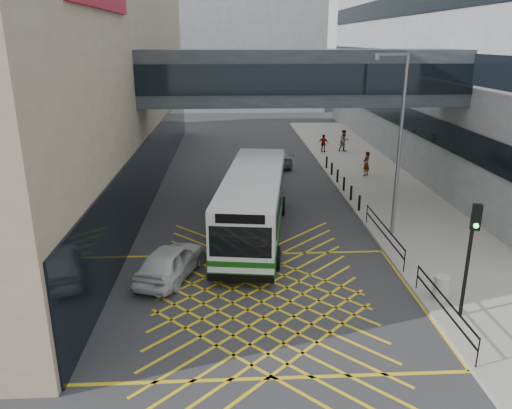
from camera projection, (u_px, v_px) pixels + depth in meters
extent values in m
plane|color=#333335|center=(262.00, 302.00, 18.95)|extent=(120.00, 120.00, 0.00)
cube|color=black|center=(157.00, 158.00, 33.20)|extent=(0.10, 41.50, 4.00)
cube|color=black|center=(388.00, 110.00, 41.05)|extent=(0.10, 43.50, 1.60)
cube|color=black|center=(392.00, 60.00, 39.80)|extent=(0.10, 43.50, 1.60)
cube|color=black|center=(397.00, 6.00, 38.55)|extent=(0.10, 43.50, 1.60)
cube|color=gray|center=(222.00, 44.00, 72.93)|extent=(28.00, 16.00, 18.00)
cube|color=#31363B|center=(302.00, 77.00, 28.13)|extent=(20.00, 4.00, 3.00)
cube|color=black|center=(307.00, 80.00, 26.21)|extent=(19.50, 0.06, 1.60)
cube|color=black|center=(297.00, 75.00, 30.04)|extent=(19.50, 0.06, 1.60)
cube|color=gray|center=(381.00, 187.00, 33.60)|extent=(6.00, 54.00, 0.16)
cube|color=gold|center=(262.00, 302.00, 18.95)|extent=(12.00, 9.00, 0.01)
cube|color=silver|center=(254.00, 202.00, 24.82)|extent=(4.21, 11.91, 2.86)
cube|color=#0F4A0E|center=(254.00, 226.00, 25.21)|extent=(4.26, 11.96, 0.36)
cube|color=#0F4A0E|center=(254.00, 215.00, 25.03)|extent=(4.28, 11.97, 0.23)
cube|color=black|center=(255.00, 191.00, 25.30)|extent=(4.07, 10.45, 1.11)
cube|color=black|center=(240.00, 242.00, 19.23)|extent=(2.43, 0.42, 1.27)
cube|color=black|center=(240.00, 219.00, 18.92)|extent=(1.90, 0.32, 0.37)
cube|color=silver|center=(254.00, 174.00, 24.36)|extent=(4.18, 11.81, 0.11)
cube|color=black|center=(241.00, 278.00, 19.70)|extent=(2.64, 0.47, 0.32)
cube|color=black|center=(262.00, 193.00, 30.73)|extent=(2.64, 0.47, 0.32)
cylinder|color=black|center=(215.00, 256.00, 21.71)|extent=(0.44, 1.09, 1.06)
cylinder|color=black|center=(277.00, 258.00, 21.50)|extent=(0.44, 1.09, 1.06)
cylinder|color=black|center=(236.00, 205.00, 28.53)|extent=(0.44, 1.09, 1.06)
cylinder|color=black|center=(282.00, 206.00, 28.32)|extent=(0.44, 1.09, 1.06)
imported|color=silver|center=(171.00, 261.00, 20.75)|extent=(3.28, 5.00, 1.47)
imported|color=black|center=(253.00, 179.00, 33.26)|extent=(3.19, 4.80, 1.40)
imported|color=gray|center=(275.00, 157.00, 39.47)|extent=(2.81, 4.73, 1.38)
cylinder|color=black|center=(467.00, 269.00, 17.21)|extent=(0.15, 0.15, 3.58)
cube|color=black|center=(476.00, 217.00, 16.37)|extent=(0.33, 0.24, 0.89)
sphere|color=#19E533|center=(476.00, 226.00, 16.35)|extent=(0.20, 0.20, 0.17)
cylinder|color=slate|center=(399.00, 149.00, 23.97)|extent=(0.23, 0.23, 8.71)
cube|color=slate|center=(393.00, 54.00, 22.26)|extent=(1.66, 0.73, 0.11)
cylinder|color=slate|center=(377.00, 57.00, 21.95)|extent=(0.39, 0.39, 0.27)
cylinder|color=#ADA89E|center=(441.00, 288.00, 18.67)|extent=(0.56, 0.56, 0.97)
cube|color=black|center=(445.00, 298.00, 17.01)|extent=(0.05, 5.00, 0.05)
cube|color=black|center=(444.00, 308.00, 17.14)|extent=(0.05, 5.00, 0.05)
cube|color=black|center=(384.00, 226.00, 23.65)|extent=(0.05, 6.00, 0.05)
cube|color=black|center=(383.00, 233.00, 23.77)|extent=(0.05, 6.00, 0.05)
cylinder|color=black|center=(478.00, 353.00, 14.78)|extent=(0.04, 0.04, 1.00)
cylinder|color=black|center=(417.00, 277.00, 19.52)|extent=(0.04, 0.04, 1.00)
cylinder|color=black|center=(404.00, 261.00, 20.94)|extent=(0.04, 0.04, 1.00)
cylinder|color=black|center=(367.00, 214.00, 26.63)|extent=(0.04, 0.04, 1.00)
cylinder|color=black|center=(359.00, 203.00, 28.55)|extent=(0.14, 0.14, 0.90)
cylinder|color=black|center=(351.00, 193.00, 30.45)|extent=(0.14, 0.14, 0.90)
cylinder|color=black|center=(344.00, 184.00, 32.35)|extent=(0.14, 0.14, 0.90)
cylinder|color=black|center=(338.00, 176.00, 34.24)|extent=(0.14, 0.14, 0.90)
cylinder|color=black|center=(332.00, 169.00, 36.14)|extent=(0.14, 0.14, 0.90)
cylinder|color=black|center=(327.00, 162.00, 38.04)|extent=(0.14, 0.14, 0.90)
imported|color=gray|center=(366.00, 164.00, 35.78)|extent=(0.85, 0.84, 1.75)
imported|color=gray|center=(344.00, 141.00, 43.57)|extent=(1.04, 0.78, 1.89)
imported|color=gray|center=(324.00, 143.00, 43.36)|extent=(1.01, 0.84, 1.55)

